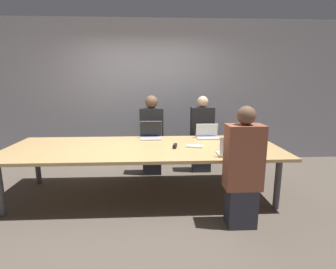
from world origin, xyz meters
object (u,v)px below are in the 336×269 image
at_px(person_far_right, 202,136).
at_px(person_far_center, 152,137).
at_px(laptop_far_right, 207,134).
at_px(laptop_far_center, 151,134).
at_px(person_near_right, 243,170).
at_px(stapler, 175,146).
at_px(laptop_near_right, 231,150).

bearing_deg(person_far_right, person_far_center, -173.41).
distance_m(laptop_far_right, laptop_far_center, 0.91).
height_order(person_near_right, stapler, person_near_right).
xyz_separation_m(laptop_far_right, stapler, (-0.57, -0.59, -0.04)).
bearing_deg(person_near_right, stapler, -48.95).
distance_m(laptop_far_right, person_far_right, 0.50).
height_order(person_far_right, laptop_near_right, person_far_right).
xyz_separation_m(person_far_right, person_far_center, (-0.90, -0.10, 0.01)).
bearing_deg(person_near_right, laptop_near_right, -84.54).
bearing_deg(person_far_center, laptop_far_right, -23.08).
xyz_separation_m(laptop_far_right, laptop_near_right, (0.09, -1.02, 0.00)).
bearing_deg(person_far_center, person_near_right, -59.93).
relative_size(person_far_right, laptop_near_right, 4.36).
xyz_separation_m(laptop_near_right, laptop_far_center, (-1.00, 1.05, 0.01)).
relative_size(laptop_far_right, person_near_right, 0.26).
bearing_deg(person_near_right, laptop_far_center, -53.83).
distance_m(laptop_far_right, person_near_right, 1.40).
height_order(laptop_far_right, person_near_right, person_near_right).
bearing_deg(laptop_near_right, person_near_right, 95.46).
relative_size(laptop_far_center, stapler, 2.20).
xyz_separation_m(laptop_far_right, person_far_center, (-0.90, 0.38, -0.12)).
height_order(laptop_far_center, person_far_center, person_far_center).
height_order(person_far_right, stapler, person_far_right).
bearing_deg(laptop_far_center, stapler, -61.14).
bearing_deg(stapler, person_near_right, -35.47).
distance_m(person_near_right, stapler, 1.06).
xyz_separation_m(laptop_far_center, person_far_center, (0.01, 0.35, -0.13)).
xyz_separation_m(person_far_right, laptop_near_right, (0.09, -1.51, 0.13)).
relative_size(person_near_right, person_far_center, 0.99).
relative_size(person_far_right, person_far_center, 0.99).
relative_size(person_far_center, stapler, 8.86).
bearing_deg(stapler, person_far_center, 122.26).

